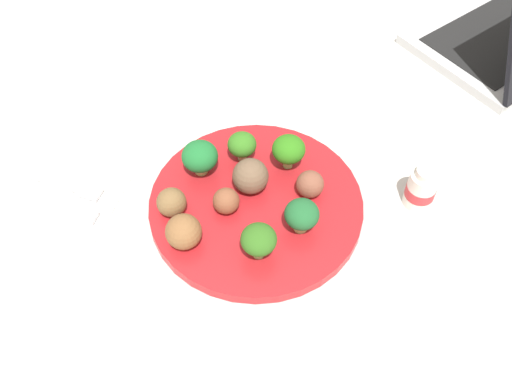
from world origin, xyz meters
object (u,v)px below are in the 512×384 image
meatball_near_rim (172,202)px  yogurt_bottle (421,188)px  broccoli_floret_mid_right (259,240)px  broccoli_floret_back_left (242,145)px  napkin (55,196)px  knife (52,205)px  broccoli_floret_mid_left (289,150)px  broccoli_floret_front_right (302,215)px  plate (256,205)px  fork (66,185)px  broccoli_floret_back_right (200,157)px  meatball_back_right (250,176)px  meatball_back_left (226,201)px  meatball_mid_right (310,184)px  meatball_far_rim (184,232)px

meatball_near_rim → yogurt_bottle: yogurt_bottle is taller
broccoli_floret_mid_right → broccoli_floret_back_left: (-0.05, 0.15, -0.00)m
napkin → knife: (0.01, -0.02, 0.00)m
broccoli_floret_mid_left → broccoli_floret_front_right: broccoli_floret_mid_left is taller
broccoli_floret_mid_right → broccoli_floret_front_right: (0.04, 0.05, -0.00)m
plate → fork: (-0.26, -0.02, -0.00)m
broccoli_floret_back_right → meatball_back_right: size_ratio=1.05×
broccoli_floret_front_right → fork: size_ratio=0.39×
meatball_back_left → meatball_near_rim: bearing=-165.6°
broccoli_floret_mid_right → fork: (-0.28, 0.06, -0.04)m
napkin → fork: bearing=60.6°
meatball_mid_right → yogurt_bottle: (0.14, 0.03, -0.01)m
meatball_back_left → broccoli_floret_back_right: bearing=131.1°
broccoli_floret_back_right → meatball_back_right: broccoli_floret_back_right is taller
meatball_far_rim → meatball_back_right: bearing=58.5°
fork → meatball_back_right: bearing=9.0°
meatball_far_rim → knife: (-0.19, 0.03, -0.03)m
broccoli_floret_mid_right → fork: bearing=167.7°
napkin → meatball_mid_right: bearing=10.6°
meatball_far_rim → napkin: meatball_far_rim is taller
broccoli_floret_back_right → meatball_mid_right: size_ratio=1.37×
broccoli_floret_back_right → meatball_back_left: (0.05, -0.06, -0.01)m
meatball_back_left → broccoli_floret_front_right: bearing=-6.3°
broccoli_floret_back_right → meatball_back_left: size_ratio=1.45×
meatball_far_rim → meatball_back_right: meatball_back_right is taller
broccoli_floret_front_right → meatball_back_left: broccoli_floret_front_right is taller
broccoli_floret_back_right → meatball_mid_right: (0.15, -0.01, -0.01)m
fork → yogurt_bottle: yogurt_bottle is taller
broccoli_floret_back_right → meatball_near_rim: broccoli_floret_back_right is taller
plate → broccoli_floret_mid_left: size_ratio=5.46×
broccoli_floret_mid_left → plate: bearing=-113.7°
meatball_mid_right → meatball_back_right: meatball_back_right is taller
broccoli_floret_mid_right → meatball_far_rim: broccoli_floret_mid_right is taller
plate → yogurt_bottle: size_ratio=4.28×
broccoli_floret_back_left → napkin: bearing=-156.0°
broccoli_floret_back_right → fork: size_ratio=0.41×
knife → meatball_far_rim: bearing=-7.6°
meatball_back_right → yogurt_bottle: yogurt_bottle is taller
plate → broccoli_floret_back_right: 0.10m
meatball_back_left → knife: bearing=-171.6°
fork → broccoli_floret_mid_right: bearing=-12.3°
broccoli_floret_back_left → broccoli_floret_front_right: bearing=-46.1°
meatball_mid_right → napkin: (-0.33, -0.06, -0.03)m
plate → knife: plate is taller
meatball_mid_right → meatball_back_right: 0.08m
broccoli_floret_back_left → meatball_far_rim: (-0.04, -0.15, -0.00)m
meatball_back_left → knife: size_ratio=0.24×
broccoli_floret_back_left → broccoli_floret_mid_left: (0.06, -0.00, 0.01)m
broccoli_floret_back_left → yogurt_bottle: size_ratio=0.66×
broccoli_floret_front_right → meatball_back_left: 0.10m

